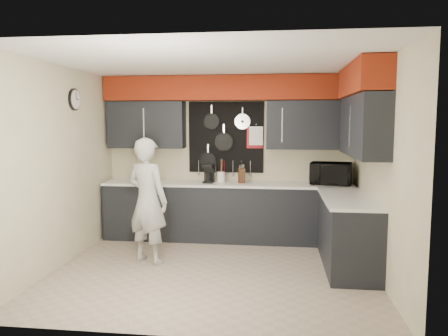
# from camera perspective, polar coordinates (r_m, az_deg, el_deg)

# --- Properties ---
(ground) EXTENTS (4.00, 4.00, 0.00)m
(ground) POSITION_cam_1_polar(r_m,az_deg,el_deg) (5.70, -1.32, -13.17)
(ground) COLOR tan
(ground) RESTS_ON ground
(back_wall_assembly) EXTENTS (4.00, 0.36, 2.60)m
(back_wall_assembly) POSITION_cam_1_polar(r_m,az_deg,el_deg) (6.97, 0.63, 7.17)
(back_wall_assembly) COLOR beige
(back_wall_assembly) RESTS_ON ground
(right_wall_assembly) EXTENTS (0.36, 3.50, 2.60)m
(right_wall_assembly) POSITION_cam_1_polar(r_m,az_deg,el_deg) (5.69, 17.96, 6.42)
(right_wall_assembly) COLOR beige
(right_wall_assembly) RESTS_ON ground
(left_wall_assembly) EXTENTS (0.05, 3.50, 2.60)m
(left_wall_assembly) POSITION_cam_1_polar(r_m,az_deg,el_deg) (6.04, -20.39, 0.52)
(left_wall_assembly) COLOR beige
(left_wall_assembly) RESTS_ON ground
(base_cabinets) EXTENTS (3.95, 2.20, 0.92)m
(base_cabinets) POSITION_cam_1_polar(r_m,az_deg,el_deg) (6.62, 4.33, -6.34)
(base_cabinets) COLOR black
(base_cabinets) RESTS_ON ground
(microwave) EXTENTS (0.67, 0.52, 0.34)m
(microwave) POSITION_cam_1_polar(r_m,az_deg,el_deg) (6.88, 13.77, -0.70)
(microwave) COLOR black
(microwave) RESTS_ON base_cabinets
(knife_block) EXTENTS (0.12, 0.12, 0.23)m
(knife_block) POSITION_cam_1_polar(r_m,az_deg,el_deg) (6.83, 2.32, -1.01)
(knife_block) COLOR #361F11
(knife_block) RESTS_ON base_cabinets
(utensil_crock) EXTENTS (0.13, 0.13, 0.17)m
(utensil_crock) POSITION_cam_1_polar(r_m,az_deg,el_deg) (6.91, -0.40, -1.19)
(utensil_crock) COLOR white
(utensil_crock) RESTS_ON base_cabinets
(coffee_maker) EXTENTS (0.17, 0.20, 0.29)m
(coffee_maker) POSITION_cam_1_polar(r_m,az_deg,el_deg) (6.87, -2.00, -0.67)
(coffee_maker) COLOR black
(coffee_maker) RESTS_ON base_cabinets
(person) EXTENTS (0.72, 0.61, 1.67)m
(person) POSITION_cam_1_polar(r_m,az_deg,el_deg) (5.88, -9.96, -4.23)
(person) COLOR #ABABA9
(person) RESTS_ON ground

